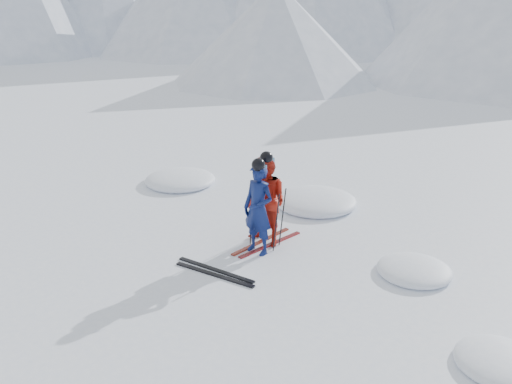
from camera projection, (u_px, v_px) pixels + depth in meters
The scene contains 12 objects.
ground at pixel (306, 274), 9.85m from camera, with size 160.00×160.00×0.00m, color white.
skier_blue at pixel (258, 209), 10.40m from camera, with size 0.66×0.44×1.82m, color #0D1A52.
skier_red at pixel (266, 201), 10.76m from camera, with size 0.90×0.70×1.85m, color #B51D0E.
pole_blue_left at pixel (251, 218), 10.79m from camera, with size 0.02×0.02×1.21m, color black.
pole_blue_right at pixel (276, 223), 10.55m from camera, with size 0.02×0.02×1.21m, color black.
pole_red_left at pixel (262, 209), 11.22m from camera, with size 0.02×0.02×1.23m, color black.
pole_red_right at pixel (282, 217), 10.80m from camera, with size 0.02×0.02×1.23m, color black.
ski_worn_left at pixel (261, 241), 11.14m from camera, with size 0.09×1.70×0.03m, color black.
ski_worn_right at pixel (270, 244), 11.00m from camera, with size 0.09×1.70×0.03m, color black.
ski_loose_a at pixel (216, 270), 9.98m from camera, with size 0.09×1.70×0.03m, color black.
ski_loose_b at pixel (214, 275), 9.81m from camera, with size 0.09×1.70×0.03m, color black.
snow_lumps at pixel (281, 212), 12.65m from camera, with size 10.55×5.16×0.44m.
Camera 1 is at (4.70, -7.42, 4.80)m, focal length 38.00 mm.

